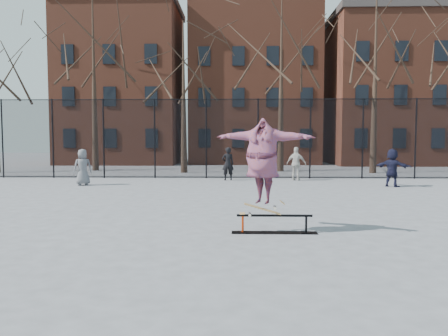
{
  "coord_description": "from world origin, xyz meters",
  "views": [
    {
      "loc": [
        0.13,
        -8.91,
        2.05
      ],
      "look_at": [
        -0.17,
        1.5,
        1.32
      ],
      "focal_mm": 35.0,
      "sensor_mm": 36.0,
      "label": 1
    }
  ],
  "objects_px": {
    "bystander_white": "(296,164)",
    "bystander_navy": "(392,168)",
    "skateboard": "(262,212)",
    "skate_rail": "(274,226)",
    "skater": "(263,167)",
    "bystander_grey": "(83,167)",
    "bystander_black": "(228,164)"
  },
  "relations": [
    {
      "from": "bystander_white",
      "to": "bystander_navy",
      "type": "height_order",
      "value": "bystander_white"
    },
    {
      "from": "skateboard",
      "to": "bystander_navy",
      "type": "relative_size",
      "value": 0.55
    },
    {
      "from": "skate_rail",
      "to": "skateboard",
      "type": "height_order",
      "value": "skateboard"
    },
    {
      "from": "skater",
      "to": "bystander_white",
      "type": "height_order",
      "value": "skater"
    },
    {
      "from": "skater",
      "to": "bystander_grey",
      "type": "distance_m",
      "value": 11.68
    },
    {
      "from": "skateboard",
      "to": "bystander_grey",
      "type": "bearing_deg",
      "value": 127.94
    },
    {
      "from": "skater",
      "to": "bystander_navy",
      "type": "relative_size",
      "value": 1.41
    },
    {
      "from": "skateboard",
      "to": "skater",
      "type": "xyz_separation_m",
      "value": [
        0.0,
        -0.0,
        0.96
      ]
    },
    {
      "from": "skateboard",
      "to": "bystander_grey",
      "type": "relative_size",
      "value": 0.56
    },
    {
      "from": "bystander_white",
      "to": "bystander_navy",
      "type": "xyz_separation_m",
      "value": [
        3.65,
        -2.56,
        -0.01
      ]
    },
    {
      "from": "skateboard",
      "to": "bystander_black",
      "type": "bearing_deg",
      "value": 94.81
    },
    {
      "from": "skate_rail",
      "to": "skateboard",
      "type": "bearing_deg",
      "value": 180.0
    },
    {
      "from": "bystander_grey",
      "to": "bystander_white",
      "type": "bearing_deg",
      "value": 164.34
    },
    {
      "from": "skater",
      "to": "bystander_navy",
      "type": "xyz_separation_m",
      "value": [
        5.95,
        9.05,
        -0.62
      ]
    },
    {
      "from": "skate_rail",
      "to": "bystander_white",
      "type": "xyz_separation_m",
      "value": [
        2.04,
        11.61,
        0.65
      ]
    },
    {
      "from": "bystander_grey",
      "to": "bystander_navy",
      "type": "xyz_separation_m",
      "value": [
        13.12,
        -0.14,
        0.01
      ]
    },
    {
      "from": "skate_rail",
      "to": "bystander_black",
      "type": "xyz_separation_m",
      "value": [
        -1.24,
        11.61,
        0.64
      ]
    },
    {
      "from": "bystander_white",
      "to": "bystander_navy",
      "type": "distance_m",
      "value": 4.45
    },
    {
      "from": "bystander_black",
      "to": "bystander_white",
      "type": "distance_m",
      "value": 3.28
    },
    {
      "from": "bystander_black",
      "to": "bystander_grey",
      "type": "bearing_deg",
      "value": 12.28
    },
    {
      "from": "bystander_grey",
      "to": "bystander_white",
      "type": "relative_size",
      "value": 0.98
    },
    {
      "from": "skateboard",
      "to": "bystander_navy",
      "type": "height_order",
      "value": "bystander_navy"
    },
    {
      "from": "skater",
      "to": "bystander_navy",
      "type": "distance_m",
      "value": 10.85
    },
    {
      "from": "skate_rail",
      "to": "bystander_grey",
      "type": "distance_m",
      "value": 11.84
    },
    {
      "from": "bystander_white",
      "to": "bystander_navy",
      "type": "bearing_deg",
      "value": 168.69
    },
    {
      "from": "skate_rail",
      "to": "bystander_grey",
      "type": "bearing_deg",
      "value": 128.94
    },
    {
      "from": "skate_rail",
      "to": "bystander_navy",
      "type": "xyz_separation_m",
      "value": [
        5.69,
        9.05,
        0.64
      ]
    },
    {
      "from": "skateboard",
      "to": "bystander_grey",
      "type": "distance_m",
      "value": 11.66
    },
    {
      "from": "skate_rail",
      "to": "bystander_navy",
      "type": "bearing_deg",
      "value": 57.87
    },
    {
      "from": "skateboard",
      "to": "bystander_white",
      "type": "height_order",
      "value": "bystander_white"
    },
    {
      "from": "skate_rail",
      "to": "bystander_grey",
      "type": "xyz_separation_m",
      "value": [
        -7.43,
        9.2,
        0.63
      ]
    },
    {
      "from": "bystander_grey",
      "to": "skate_rail",
      "type": "bearing_deg",
      "value": 98.99
    }
  ]
}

